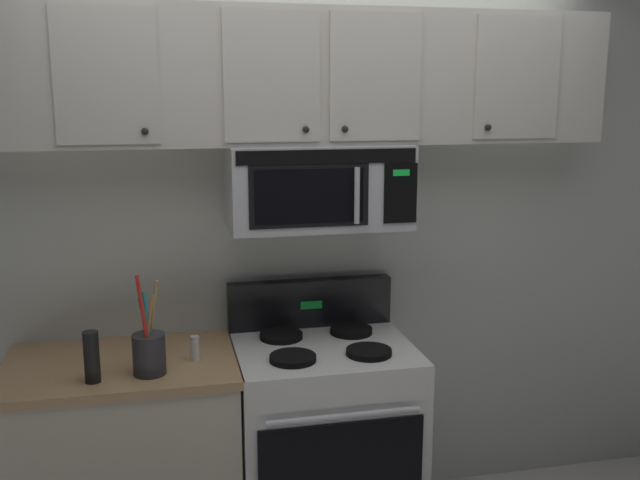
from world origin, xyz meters
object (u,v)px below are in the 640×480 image
Objects in this scene: over_range_microwave at (317,186)px; pepper_mill at (92,357)px; stove_range at (323,439)px; salt_shaker at (195,348)px; utensil_crock_charcoal at (149,351)px.

over_range_microwave is 1.14m from pepper_mill.
stove_range is 0.73m from salt_shaker.
salt_shaker is at bearing 31.04° from utensil_crock_charcoal.
over_range_microwave is 0.97m from utensil_crock_charcoal.
stove_range is 1.11m from over_range_microwave.
utensil_crock_charcoal is at bearing -167.64° from stove_range.
utensil_crock_charcoal is 2.04× the size of pepper_mill.
stove_range reaches higher than pepper_mill.
pepper_mill is at bearing -168.28° from stove_range.
utensil_crock_charcoal is (-0.72, -0.16, 0.52)m from stove_range.
over_range_microwave reaches higher than salt_shaker.
over_range_microwave is at bearing 90.14° from stove_range.
utensil_crock_charcoal is 0.21m from pepper_mill.
over_range_microwave reaches higher than pepper_mill.
utensil_crock_charcoal reaches higher than pepper_mill.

